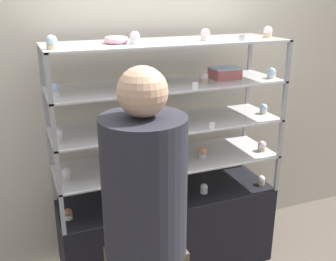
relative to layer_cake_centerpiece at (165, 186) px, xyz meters
name	(u,v)px	position (x,y,z in m)	size (l,w,h in m)	color
back_wall	(149,82)	(0.02, 0.37, 0.65)	(8.00, 0.05, 2.60)	beige
display_base	(168,231)	(0.02, -0.01, -0.36)	(1.49, 0.46, 0.59)	black
display_riser_lower	(168,162)	(0.02, -0.01, 0.18)	(1.49, 0.46, 0.26)	#99999E
display_riser_middle	(168,125)	(0.02, -0.01, 0.44)	(1.49, 0.46, 0.26)	#99999E
display_riser_upper	(168,86)	(0.02, -0.01, 0.70)	(1.49, 0.46, 0.26)	#99999E
display_riser_top	(168,43)	(0.02, -0.01, 0.96)	(1.49, 0.46, 0.26)	#99999E
layer_cake_centerpiece	(165,186)	(0.00, 0.00, 0.00)	(0.19, 0.19, 0.13)	beige
sheet_cake_frosted	(225,73)	(0.43, 0.00, 0.75)	(0.18, 0.15, 0.07)	#C66660
cupcake_0	(68,214)	(-0.67, -0.06, -0.03)	(0.05, 0.05, 0.07)	white
cupcake_1	(141,203)	(-0.21, -0.10, -0.03)	(0.05, 0.05, 0.07)	white
cupcake_2	(204,188)	(0.26, -0.08, -0.03)	(0.05, 0.05, 0.07)	white
cupcake_3	(261,180)	(0.70, -0.12, -0.03)	(0.05, 0.05, 0.07)	#CCB28C
price_tag_0	(107,221)	(-0.46, -0.22, -0.04)	(0.04, 0.00, 0.04)	white
cupcake_4	(67,174)	(-0.65, -0.05, 0.23)	(0.06, 0.06, 0.07)	beige
cupcake_5	(138,163)	(-0.21, -0.06, 0.23)	(0.06, 0.06, 0.07)	#CCB28C
cupcake_6	(203,152)	(0.26, -0.05, 0.23)	(0.06, 0.06, 0.07)	white
cupcake_7	(262,146)	(0.70, -0.10, 0.23)	(0.06, 0.06, 0.07)	#CCB28C
price_tag_1	(178,170)	(0.00, -0.22, 0.22)	(0.04, 0.00, 0.04)	white
cupcake_8	(58,135)	(-0.68, -0.08, 0.49)	(0.05, 0.05, 0.07)	white
cupcake_9	(169,120)	(0.01, -0.05, 0.49)	(0.05, 0.05, 0.07)	beige
cupcake_10	(264,109)	(0.72, -0.05, 0.49)	(0.05, 0.05, 0.07)	beige
price_tag_2	(212,126)	(0.23, -0.22, 0.48)	(0.04, 0.00, 0.04)	white
cupcake_11	(55,90)	(-0.67, -0.06, 0.75)	(0.06, 0.06, 0.07)	white
cupcake_12	(137,84)	(-0.21, -0.09, 0.75)	(0.06, 0.06, 0.07)	beige
cupcake_13	(204,77)	(0.23, -0.07, 0.75)	(0.06, 0.06, 0.07)	#CCB28C
cupcake_14	(271,73)	(0.72, -0.11, 0.75)	(0.06, 0.06, 0.07)	white
price_tag_3	(195,86)	(0.11, -0.22, 0.74)	(0.04, 0.00, 0.04)	white
cupcake_15	(52,42)	(-0.67, -0.12, 1.01)	(0.06, 0.06, 0.07)	#CCB28C
cupcake_16	(135,38)	(-0.21, -0.07, 1.01)	(0.06, 0.06, 0.07)	white
cupcake_17	(205,35)	(0.24, -0.07, 1.01)	(0.06, 0.06, 0.07)	beige
cupcake_18	(268,32)	(0.69, -0.06, 1.01)	(0.06, 0.06, 0.07)	#CCB28C
price_tag_4	(242,38)	(0.40, -0.22, 1.00)	(0.04, 0.00, 0.04)	white
donut_glazed	(116,40)	(-0.30, -0.01, 1.00)	(0.14, 0.14, 0.04)	#EFB2BC
customer_figure	(145,229)	(-0.40, -0.76, 0.22)	(0.38, 0.38, 1.63)	brown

